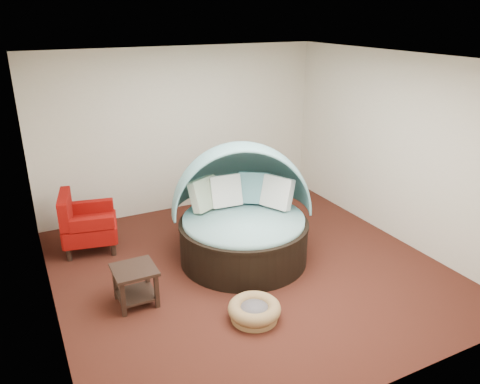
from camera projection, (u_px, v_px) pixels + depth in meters
name	position (u px, v px, depth m)	size (l,w,h in m)	color
floor	(249.00, 268.00, 6.47)	(5.00, 5.00, 0.00)	#441B13
wall_back	(182.00, 131.00, 8.04)	(5.00, 5.00, 0.00)	beige
wall_front	(390.00, 260.00, 3.88)	(5.00, 5.00, 0.00)	beige
wall_left	(39.00, 207.00, 4.91)	(5.00, 5.00, 0.00)	beige
wall_right	(397.00, 148.00, 7.01)	(5.00, 5.00, 0.00)	beige
ceiling	(250.00, 59.00, 5.45)	(5.00, 5.00, 0.00)	white
canopy_daybed	(243.00, 207.00, 6.53)	(2.34, 2.31, 1.66)	black
pet_basket	(254.00, 310.00, 5.38)	(0.82, 0.82, 0.21)	brown
red_armchair	(85.00, 223.00, 6.86)	(0.90, 0.90, 0.90)	black
side_table	(135.00, 281.00, 5.60)	(0.50, 0.50, 0.48)	black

